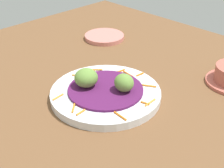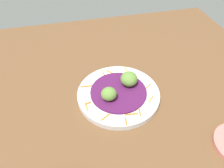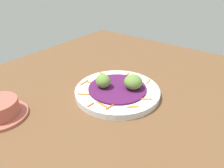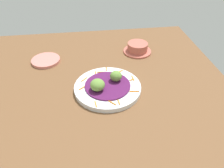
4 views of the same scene
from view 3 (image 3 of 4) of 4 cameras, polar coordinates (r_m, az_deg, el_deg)
The scene contains 7 objects.
table_surface at distance 64.97cm, azimuth 3.91°, elevation -4.94°, with size 110.00×110.00×2.00cm, color brown.
main_plate at distance 66.35cm, azimuth 1.44°, elevation -2.05°, with size 26.25×26.25×1.91cm, color silver.
cabbage_bed at distance 65.71cm, azimuth 1.46°, elevation -1.13°, with size 17.87×17.87×0.57cm, color #51194C.
carrot_garnish at distance 65.40cm, azimuth 0.28°, elevation -1.36°, with size 22.81×24.09×0.40cm.
guac_scoop_left at distance 64.79cm, azimuth -2.39°, elevation 0.81°, with size 4.76×4.38×4.20cm, color olive.
guac_scoop_center at distance 64.48cm, azimuth 5.38°, elevation 0.66°, with size 5.49×5.58×4.42cm, color olive.
terracotta_bowl at distance 63.85cm, azimuth -27.90°, elevation -6.11°, with size 13.95×13.95×4.88cm.
Camera 3 is at (-28.71, 45.12, 37.90)cm, focal length 34.14 mm.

